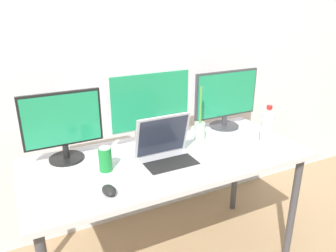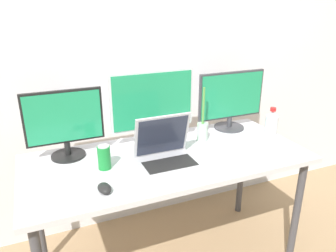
{
  "view_description": "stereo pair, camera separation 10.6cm",
  "coord_description": "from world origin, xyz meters",
  "px_view_note": "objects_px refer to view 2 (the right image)",
  "views": [
    {
      "loc": [
        -0.72,
        -1.45,
        1.55
      ],
      "look_at": [
        0.0,
        0.0,
        0.92
      ],
      "focal_mm": 35.0,
      "sensor_mm": 36.0,
      "label": 1
    },
    {
      "loc": [
        -0.63,
        -1.5,
        1.55
      ],
      "look_at": [
        0.0,
        0.0,
        0.92
      ],
      "focal_mm": 35.0,
      "sensor_mm": 36.0,
      "label": 2
    }
  ],
  "objects_px": {
    "monitor_center": "(153,104)",
    "keyboard_main": "(245,155)",
    "laptop_silver": "(166,153)",
    "monitor_right": "(231,99)",
    "bamboo_vase": "(202,130)",
    "work_desk": "(168,167)",
    "monitor_left": "(65,123)",
    "water_bottle": "(271,129)",
    "mouse_by_keyboard": "(104,188)",
    "soda_can_near_keyboard": "(104,158)"
  },
  "relations": [
    {
      "from": "work_desk",
      "to": "water_bottle",
      "type": "relative_size",
      "value": 6.38
    },
    {
      "from": "water_bottle",
      "to": "keyboard_main",
      "type": "bearing_deg",
      "value": -165.6
    },
    {
      "from": "work_desk",
      "to": "soda_can_near_keyboard",
      "type": "height_order",
      "value": "soda_can_near_keyboard"
    },
    {
      "from": "work_desk",
      "to": "water_bottle",
      "type": "xyz_separation_m",
      "value": [
        0.59,
        -0.12,
        0.18
      ]
    },
    {
      "from": "monitor_left",
      "to": "keyboard_main",
      "type": "height_order",
      "value": "monitor_left"
    },
    {
      "from": "laptop_silver",
      "to": "mouse_by_keyboard",
      "type": "distance_m",
      "value": 0.39
    },
    {
      "from": "work_desk",
      "to": "soda_can_near_keyboard",
      "type": "distance_m",
      "value": 0.38
    },
    {
      "from": "keyboard_main",
      "to": "water_bottle",
      "type": "height_order",
      "value": "water_bottle"
    },
    {
      "from": "water_bottle",
      "to": "bamboo_vase",
      "type": "relative_size",
      "value": 0.73
    },
    {
      "from": "monitor_right",
      "to": "laptop_silver",
      "type": "bearing_deg",
      "value": -152.62
    },
    {
      "from": "mouse_by_keyboard",
      "to": "soda_can_near_keyboard",
      "type": "xyz_separation_m",
      "value": [
        0.05,
        0.21,
        0.04
      ]
    },
    {
      "from": "work_desk",
      "to": "monitor_right",
      "type": "xyz_separation_m",
      "value": [
        0.54,
        0.23,
        0.27
      ]
    },
    {
      "from": "laptop_silver",
      "to": "water_bottle",
      "type": "relative_size",
      "value": 1.25
    },
    {
      "from": "laptop_silver",
      "to": "monitor_right",
      "type": "bearing_deg",
      "value": 27.38
    },
    {
      "from": "monitor_right",
      "to": "soda_can_near_keyboard",
      "type": "height_order",
      "value": "monitor_right"
    },
    {
      "from": "monitor_right",
      "to": "bamboo_vase",
      "type": "height_order",
      "value": "monitor_right"
    },
    {
      "from": "work_desk",
      "to": "mouse_by_keyboard",
      "type": "height_order",
      "value": "mouse_by_keyboard"
    },
    {
      "from": "monitor_right",
      "to": "soda_can_near_keyboard",
      "type": "relative_size",
      "value": 3.71
    },
    {
      "from": "monitor_left",
      "to": "water_bottle",
      "type": "relative_size",
      "value": 1.69
    },
    {
      "from": "monitor_right",
      "to": "keyboard_main",
      "type": "relative_size",
      "value": 1.09
    },
    {
      "from": "work_desk",
      "to": "monitor_left",
      "type": "xyz_separation_m",
      "value": [
        -0.51,
        0.21,
        0.27
      ]
    },
    {
      "from": "monitor_center",
      "to": "soda_can_near_keyboard",
      "type": "xyz_separation_m",
      "value": [
        -0.34,
        -0.22,
        -0.18
      ]
    },
    {
      "from": "monitor_right",
      "to": "water_bottle",
      "type": "distance_m",
      "value": 0.36
    },
    {
      "from": "monitor_right",
      "to": "soda_can_near_keyboard",
      "type": "distance_m",
      "value": 0.94
    },
    {
      "from": "monitor_left",
      "to": "bamboo_vase",
      "type": "relative_size",
      "value": 1.23
    },
    {
      "from": "monitor_center",
      "to": "keyboard_main",
      "type": "height_order",
      "value": "monitor_center"
    },
    {
      "from": "monitor_center",
      "to": "mouse_by_keyboard",
      "type": "relative_size",
      "value": 5.53
    },
    {
      "from": "monitor_left",
      "to": "monitor_right",
      "type": "distance_m",
      "value": 1.05
    },
    {
      "from": "monitor_left",
      "to": "monitor_right",
      "type": "xyz_separation_m",
      "value": [
        1.05,
        0.02,
        0.0
      ]
    },
    {
      "from": "monitor_left",
      "to": "water_bottle",
      "type": "height_order",
      "value": "monitor_left"
    },
    {
      "from": "work_desk",
      "to": "keyboard_main",
      "type": "height_order",
      "value": "keyboard_main"
    },
    {
      "from": "laptop_silver",
      "to": "bamboo_vase",
      "type": "distance_m",
      "value": 0.38
    },
    {
      "from": "monitor_center",
      "to": "monitor_right",
      "type": "bearing_deg",
      "value": 2.04
    },
    {
      "from": "laptop_silver",
      "to": "monitor_left",
      "type": "bearing_deg",
      "value": 148.86
    },
    {
      "from": "monitor_left",
      "to": "monitor_right",
      "type": "height_order",
      "value": "monitor_right"
    },
    {
      "from": "monitor_left",
      "to": "laptop_silver",
      "type": "xyz_separation_m",
      "value": [
        0.47,
        -0.28,
        -0.14
      ]
    },
    {
      "from": "work_desk",
      "to": "laptop_silver",
      "type": "distance_m",
      "value": 0.15
    },
    {
      "from": "monitor_left",
      "to": "monitor_center",
      "type": "distance_m",
      "value": 0.5
    },
    {
      "from": "mouse_by_keyboard",
      "to": "monitor_center",
      "type": "bearing_deg",
      "value": 41.83
    },
    {
      "from": "work_desk",
      "to": "monitor_right",
      "type": "height_order",
      "value": "monitor_right"
    },
    {
      "from": "work_desk",
      "to": "monitor_left",
      "type": "distance_m",
      "value": 0.61
    },
    {
      "from": "work_desk",
      "to": "bamboo_vase",
      "type": "bearing_deg",
      "value": 24.45
    },
    {
      "from": "mouse_by_keyboard",
      "to": "soda_can_near_keyboard",
      "type": "distance_m",
      "value": 0.22
    },
    {
      "from": "soda_can_near_keyboard",
      "to": "monitor_center",
      "type": "bearing_deg",
      "value": 32.3
    },
    {
      "from": "work_desk",
      "to": "monitor_right",
      "type": "distance_m",
      "value": 0.65
    },
    {
      "from": "monitor_center",
      "to": "bamboo_vase",
      "type": "relative_size",
      "value": 1.51
    },
    {
      "from": "monitor_center",
      "to": "water_bottle",
      "type": "xyz_separation_m",
      "value": [
        0.6,
        -0.33,
        -0.13
      ]
    },
    {
      "from": "work_desk",
      "to": "monitor_left",
      "type": "bearing_deg",
      "value": 157.23
    },
    {
      "from": "laptop_silver",
      "to": "keyboard_main",
      "type": "distance_m",
      "value": 0.45
    },
    {
      "from": "work_desk",
      "to": "water_bottle",
      "type": "distance_m",
      "value": 0.63
    }
  ]
}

